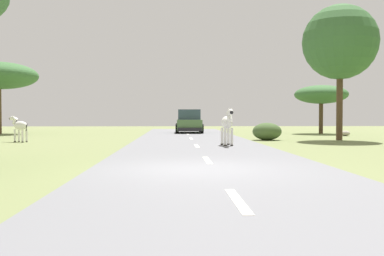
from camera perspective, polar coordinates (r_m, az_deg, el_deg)
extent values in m
plane|color=olive|center=(10.65, 0.54, -5.55)|extent=(90.00, 90.00, 0.00)
cube|color=slate|center=(10.67, 2.81, -5.40)|extent=(6.00, 64.00, 0.05)
cube|color=silver|center=(6.74, 5.90, -9.28)|extent=(0.16, 2.00, 0.01)
cube|color=silver|center=(12.65, 2.00, -4.17)|extent=(0.16, 2.00, 0.01)
cube|color=silver|center=(18.62, 0.61, -2.32)|extent=(0.16, 2.00, 0.01)
cube|color=silver|center=(24.60, -0.11, -1.37)|extent=(0.16, 2.00, 0.01)
cube|color=silver|center=(30.59, -0.55, -0.79)|extent=(0.16, 2.00, 0.01)
cube|color=silver|center=(36.59, -0.84, -0.40)|extent=(0.16, 2.00, 0.01)
ellipsoid|color=silver|center=(19.01, 4.52, 0.73)|extent=(0.53, 1.15, 0.53)
cylinder|color=silver|center=(18.64, 4.30, -1.15)|extent=(0.12, 0.12, 0.76)
cylinder|color=#28231E|center=(18.66, 4.30, -2.24)|extent=(0.14, 0.14, 0.05)
cylinder|color=silver|center=(18.70, 5.16, -1.15)|extent=(0.12, 0.12, 0.76)
cylinder|color=#28231E|center=(18.72, 5.16, -2.24)|extent=(0.14, 0.14, 0.05)
cylinder|color=silver|center=(19.36, 3.89, -1.05)|extent=(0.12, 0.12, 0.76)
cylinder|color=#28231E|center=(19.38, 3.89, -2.10)|extent=(0.14, 0.14, 0.05)
cylinder|color=silver|center=(19.42, 4.72, -1.04)|extent=(0.12, 0.12, 0.76)
cylinder|color=#28231E|center=(19.44, 4.72, -2.09)|extent=(0.14, 0.14, 0.05)
cylinder|color=silver|center=(18.48, 4.85, 1.55)|extent=(0.23, 0.41, 0.45)
cube|color=black|center=(18.48, 4.85, 1.84)|extent=(0.07, 0.37, 0.31)
ellipsoid|color=silver|center=(18.22, 5.01, 2.08)|extent=(0.24, 0.50, 0.24)
ellipsoid|color=black|center=(18.03, 5.14, 2.02)|extent=(0.16, 0.18, 0.15)
cone|color=silver|center=(18.33, 4.72, 2.46)|extent=(0.10, 0.10, 0.14)
cone|color=silver|center=(18.36, 5.15, 2.45)|extent=(0.10, 0.10, 0.14)
cylinder|color=black|center=(19.56, 4.20, 0.46)|extent=(0.05, 0.16, 0.45)
ellipsoid|color=silver|center=(23.76, -21.25, 0.29)|extent=(0.98, 0.85, 0.44)
cylinder|color=silver|center=(24.09, -21.43, -0.90)|extent=(0.13, 0.13, 0.64)
cylinder|color=#28231E|center=(24.11, -21.43, -1.61)|extent=(0.15, 0.15, 0.04)
cylinder|color=silver|center=(23.95, -21.90, -0.92)|extent=(0.13, 0.13, 0.64)
cylinder|color=#28231E|center=(23.97, -21.89, -1.64)|extent=(0.15, 0.15, 0.04)
cylinder|color=silver|center=(23.60, -20.56, -0.95)|extent=(0.13, 0.13, 0.64)
cylinder|color=#28231E|center=(23.61, -20.56, -1.67)|extent=(0.15, 0.15, 0.04)
cylinder|color=silver|center=(23.45, -21.03, -0.96)|extent=(0.13, 0.13, 0.64)
cylinder|color=#28231E|center=(23.47, -21.02, -1.69)|extent=(0.15, 0.15, 0.04)
cylinder|color=silver|center=(24.12, -21.88, 0.85)|extent=(0.37, 0.33, 0.38)
cube|color=black|center=(24.12, -21.88, 1.03)|extent=(0.27, 0.21, 0.26)
ellipsoid|color=silver|center=(24.30, -22.18, 1.18)|extent=(0.43, 0.38, 0.20)
ellipsoid|color=black|center=(24.43, -22.40, 1.14)|extent=(0.19, 0.18, 0.12)
cone|color=silver|center=(24.25, -21.93, 1.42)|extent=(0.11, 0.11, 0.12)
cone|color=silver|center=(24.18, -22.16, 1.42)|extent=(0.11, 0.11, 0.12)
cylinder|color=black|center=(23.38, -20.57, 0.07)|extent=(0.13, 0.10, 0.38)
cube|color=#476B38|center=(33.17, -0.37, 0.40)|extent=(1.85, 4.22, 0.80)
cube|color=#334751|center=(33.36, -0.38, 1.74)|extent=(1.67, 2.22, 0.76)
cube|color=black|center=(31.02, -0.29, -0.19)|extent=(1.71, 0.18, 0.24)
cylinder|color=black|center=(31.82, -1.94, -0.09)|extent=(0.23, 0.68, 0.68)
cylinder|color=black|center=(31.86, 1.30, -0.08)|extent=(0.23, 0.68, 0.68)
cylinder|color=black|center=(34.52, -1.91, 0.04)|extent=(0.23, 0.68, 0.68)
cylinder|color=black|center=(34.56, 1.07, 0.05)|extent=(0.23, 0.68, 0.68)
cylinder|color=#4C3823|center=(25.31, 18.50, 2.70)|extent=(0.34, 0.34, 3.70)
sphere|color=#386633|center=(25.61, 18.57, 10.47)|extent=(4.04, 4.04, 4.04)
cylinder|color=#4C3823|center=(33.82, 16.30, 1.16)|extent=(0.30, 0.30, 2.21)
ellipsoid|color=#386633|center=(33.85, 16.33, 4.17)|extent=(3.88, 3.88, 1.36)
ellipsoid|color=#425B2D|center=(24.22, 9.66, -0.45)|extent=(1.57, 1.41, 0.94)
ellipsoid|color=#A89E8C|center=(30.59, 19.16, -0.65)|extent=(0.61, 0.61, 0.35)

